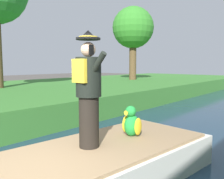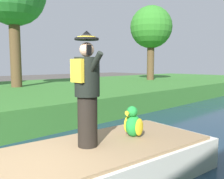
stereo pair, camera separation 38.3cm
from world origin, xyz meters
TOP-DOWN VIEW (x-y plane):
  - boat at (0.00, 1.18)m, footprint 2.27×4.38m
  - person_pirate at (-0.10, 1.05)m, footprint 0.61×0.42m
  - parrot_plush at (0.06, 1.98)m, footprint 0.36×0.35m
  - tree_broad at (-7.74, 12.70)m, footprint 2.95×2.95m

SIDE VIEW (x-z plane):
  - boat at x=0.00m, z-range 0.10..0.71m
  - parrot_plush at x=0.06m, z-range 0.67..1.24m
  - person_pirate at x=-0.10m, z-range 0.71..2.56m
  - tree_broad at x=-7.74m, z-range 1.98..7.18m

